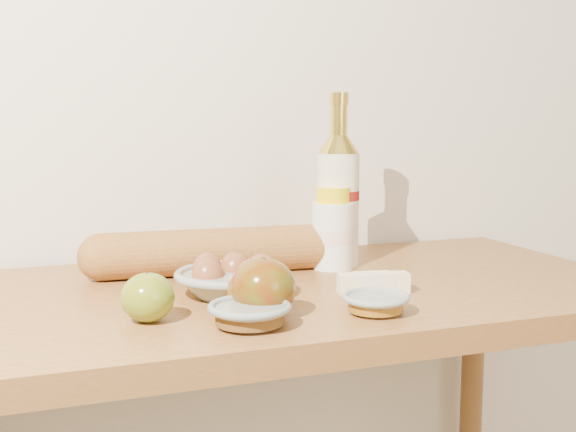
% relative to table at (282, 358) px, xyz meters
% --- Properties ---
extents(back_wall, '(3.50, 0.02, 2.60)m').
position_rel_table_xyz_m(back_wall, '(0.00, 0.33, 0.52)').
color(back_wall, beige).
rests_on(back_wall, ground).
extents(table, '(1.20, 0.60, 0.90)m').
position_rel_table_xyz_m(table, '(0.00, 0.00, 0.00)').
color(table, '#A66E35').
rests_on(table, ground).
extents(bourbon_bottle, '(0.09, 0.09, 0.32)m').
position_rel_table_xyz_m(bourbon_bottle, '(0.15, 0.12, 0.25)').
color(bourbon_bottle, beige).
rests_on(bourbon_bottle, table).
extents(cream_bottle, '(0.08, 0.08, 0.15)m').
position_rel_table_xyz_m(cream_bottle, '(0.13, 0.10, 0.19)').
color(cream_bottle, white).
rests_on(cream_bottle, table).
extents(egg_bowl, '(0.24, 0.24, 0.06)m').
position_rel_table_xyz_m(egg_bowl, '(-0.09, -0.03, 0.15)').
color(egg_bowl, gray).
rests_on(egg_bowl, table).
extents(baguette, '(0.49, 0.11, 0.08)m').
position_rel_table_xyz_m(baguette, '(-0.07, 0.13, 0.16)').
color(baguette, '#AC7334').
rests_on(baguette, table).
extents(apple_yellowgreen, '(0.10, 0.10, 0.07)m').
position_rel_table_xyz_m(apple_yellowgreen, '(-0.24, -0.13, 0.16)').
color(apple_yellowgreen, olive).
rests_on(apple_yellowgreen, table).
extents(apple_redgreen_front, '(0.11, 0.11, 0.08)m').
position_rel_table_xyz_m(apple_redgreen_front, '(-0.09, -0.17, 0.17)').
color(apple_redgreen_front, maroon).
rests_on(apple_redgreen_front, table).
extents(apple_redgreen_right, '(0.07, 0.07, 0.07)m').
position_rel_table_xyz_m(apple_redgreen_right, '(-0.10, -0.15, 0.16)').
color(apple_redgreen_right, '#981408').
rests_on(apple_redgreen_right, table).
extents(sugar_bowl, '(0.13, 0.13, 0.03)m').
position_rel_table_xyz_m(sugar_bowl, '(-0.12, -0.20, 0.14)').
color(sugar_bowl, gray).
rests_on(sugar_bowl, table).
extents(syrup_bowl, '(0.10, 0.10, 0.03)m').
position_rel_table_xyz_m(syrup_bowl, '(0.07, -0.20, 0.14)').
color(syrup_bowl, gray).
rests_on(syrup_bowl, table).
extents(butter_stick, '(0.12, 0.05, 0.03)m').
position_rel_table_xyz_m(butter_stick, '(0.12, -0.09, 0.14)').
color(butter_stick, '#F3EABC').
rests_on(butter_stick, table).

